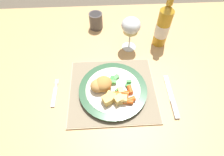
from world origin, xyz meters
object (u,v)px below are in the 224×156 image
object	(u,v)px
dinner_plate	(113,90)
wine_glass	(131,27)
dining_table	(122,82)
bottle	(163,25)
drinking_cup	(96,21)
fork	(55,95)
table_knife	(172,100)

from	to	relation	value
dinner_plate	wine_glass	xyz separation A→B (m)	(0.09, 0.24, 0.10)
dining_table	bottle	bearing A→B (deg)	42.04
wine_glass	drinking_cup	size ratio (longest dim) A/B	1.96
dining_table	fork	size ratio (longest dim) A/B	11.55
bottle	drinking_cup	xyz separation A→B (m)	(-0.30, 0.13, -0.06)
bottle	drinking_cup	size ratio (longest dim) A/B	3.32
table_knife	bottle	bearing A→B (deg)	87.24
bottle	dining_table	bearing A→B (deg)	-137.96
table_knife	dinner_plate	bearing A→B (deg)	167.91
dining_table	fork	xyz separation A→B (m)	(-0.27, -0.10, 0.08)
dining_table	dinner_plate	distance (m)	0.15
dinner_plate	fork	size ratio (longest dim) A/B	2.06
dining_table	bottle	distance (m)	0.31
dinner_plate	drinking_cup	distance (m)	0.40
dinner_plate	table_knife	xyz separation A→B (m)	(0.22, -0.05, -0.01)
fork	wine_glass	world-z (taller)	wine_glass
bottle	dinner_plate	bearing A→B (deg)	-131.58
table_knife	drinking_cup	bearing A→B (deg)	122.33
fork	drinking_cup	xyz separation A→B (m)	(0.16, 0.40, 0.04)
fork	table_knife	bearing A→B (deg)	-6.09
dining_table	bottle	size ratio (longest dim) A/B	5.43
fork	drinking_cup	size ratio (longest dim) A/B	1.56
dining_table	wine_glass	xyz separation A→B (m)	(0.04, 0.14, 0.19)
fork	drinking_cup	bearing A→B (deg)	67.91
wine_glass	drinking_cup	distance (m)	0.23
dining_table	dinner_plate	xyz separation A→B (m)	(-0.05, -0.10, 0.10)
table_knife	fork	bearing A→B (deg)	173.91
fork	table_knife	size ratio (longest dim) A/B	0.66
dinner_plate	fork	distance (m)	0.22
table_knife	dining_table	bearing A→B (deg)	139.57
wine_glass	table_knife	bearing A→B (deg)	-65.81
dining_table	dinner_plate	bearing A→B (deg)	-116.95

